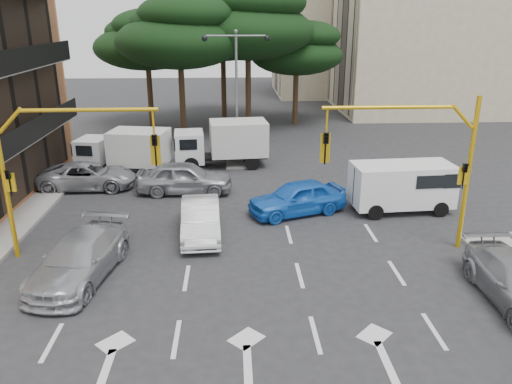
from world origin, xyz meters
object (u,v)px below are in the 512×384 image
(car_silver_wagon, at_px, (80,258))
(street_lamp_center, at_px, (236,72))
(signal_mast_right, at_px, (424,153))
(car_silver_cross_a, at_px, (88,176))
(car_blue_compact, at_px, (297,198))
(box_truck_b, at_px, (222,144))
(signal_mast_left, at_px, (52,158))
(box_truck_a, at_px, (124,152))
(car_silver_cross_b, at_px, (185,177))
(car_white_hatch, at_px, (201,219))
(van_white, at_px, (402,187))

(car_silver_wagon, bearing_deg, street_lamp_center, 80.08)
(signal_mast_right, distance_m, car_silver_cross_a, 17.11)
(car_blue_compact, xyz_separation_m, box_truck_b, (-3.58, 7.92, 0.60))
(signal_mast_left, bearing_deg, box_truck_b, 63.55)
(box_truck_b, bearing_deg, street_lamp_center, -28.21)
(box_truck_a, bearing_deg, signal_mast_left, -171.55)
(car_silver_wagon, bearing_deg, box_truck_b, 80.61)
(signal_mast_left, relative_size, street_lamp_center, 0.77)
(street_lamp_center, distance_m, car_silver_cross_b, 8.83)
(box_truck_a, relative_size, box_truck_b, 0.94)
(car_silver_cross_b, xyz_separation_m, box_truck_b, (1.85, 4.78, 0.55))
(car_white_hatch, relative_size, car_silver_wagon, 0.85)
(car_blue_compact, bearing_deg, signal_mast_right, 27.22)
(signal_mast_left, height_order, car_white_hatch, signal_mast_left)
(signal_mast_right, distance_m, car_white_hatch, 9.20)
(box_truck_b, bearing_deg, box_truck_a, 97.96)
(car_blue_compact, distance_m, car_silver_cross_b, 6.28)
(street_lamp_center, relative_size, box_truck_b, 1.39)
(car_silver_wagon, xyz_separation_m, car_silver_cross_a, (-2.32, 9.73, -0.06))
(car_silver_cross_a, xyz_separation_m, van_white, (15.55, -3.93, 0.46))
(box_truck_b, bearing_deg, car_silver_cross_b, 153.52)
(signal_mast_right, bearing_deg, car_white_hatch, 169.00)
(car_white_hatch, bearing_deg, car_blue_compact, 23.70)
(signal_mast_right, distance_m, box_truck_b, 14.32)
(signal_mast_right, height_order, car_white_hatch, signal_mast_right)
(car_white_hatch, distance_m, car_silver_cross_a, 8.93)
(signal_mast_left, bearing_deg, car_silver_wagon, -57.60)
(car_blue_compact, height_order, car_silver_cross_a, car_blue_compact)
(signal_mast_right, relative_size, car_silver_wagon, 1.15)
(car_white_hatch, relative_size, box_truck_b, 0.79)
(street_lamp_center, bearing_deg, box_truck_b, -112.95)
(signal_mast_right, xyz_separation_m, signal_mast_left, (-13.61, 0.00, 0.00))
(car_silver_cross_b, bearing_deg, street_lamp_center, -20.16)
(car_silver_cross_a, distance_m, box_truck_b, 8.05)
(car_blue_compact, xyz_separation_m, car_silver_cross_a, (-10.64, 4.10, -0.08))
(car_white_hatch, xyz_separation_m, car_silver_cross_a, (-6.32, 6.32, -0.03))
(car_silver_wagon, bearing_deg, signal_mast_left, 132.30)
(box_truck_b, bearing_deg, signal_mast_right, -151.94)
(car_white_hatch, xyz_separation_m, car_silver_wagon, (-4.00, -3.41, 0.03))
(car_silver_cross_a, distance_m, van_white, 16.04)
(signal_mast_right, bearing_deg, box_truck_b, 123.32)
(car_silver_cross_a, relative_size, van_white, 1.09)
(street_lamp_center, relative_size, car_silver_cross_b, 1.60)
(van_white, bearing_deg, car_white_hatch, -79.44)
(car_white_hatch, bearing_deg, car_silver_wagon, -142.97)
(signal_mast_right, height_order, car_silver_wagon, signal_mast_right)
(street_lamp_center, bearing_deg, car_white_hatch, -97.75)
(van_white, bearing_deg, signal_mast_left, -78.24)
(car_white_hatch, height_order, car_blue_compact, car_blue_compact)
(signal_mast_right, relative_size, car_silver_cross_a, 1.19)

